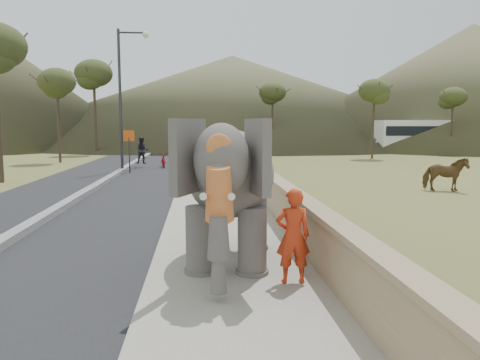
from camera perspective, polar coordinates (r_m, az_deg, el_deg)
name	(u,v)px	position (r m, az deg, el deg)	size (l,w,h in m)	color
ground	(229,261)	(9.66, -1.41, -9.79)	(160.00, 160.00, 0.00)	olive
road	(91,192)	(19.93, -17.75, -1.39)	(7.00, 120.00, 0.03)	black
median	(90,190)	(19.92, -17.76, -1.12)	(0.35, 120.00, 0.22)	black
walkway	(214,189)	(19.43, -3.23, -1.10)	(3.00, 120.00, 0.15)	#9E9687
parapet	(253,177)	(19.49, 1.62, 0.34)	(0.30, 120.00, 1.10)	tan
lamppost	(125,86)	(27.57, -13.79, 11.06)	(1.76, 0.36, 8.00)	#29292D
signboard	(129,144)	(26.96, -13.37, 4.30)	(0.60, 0.08, 2.40)	#2D2D33
cow	(445,174)	(20.91, 23.73, 0.65)	(0.77, 1.68, 1.42)	brown
distant_car	(389,145)	(48.00, 17.69, 4.11)	(1.70, 4.23, 1.44)	silver
bus_white	(433,136)	(49.29, 22.51, 4.94)	(2.50, 11.00, 3.10)	white
hill_right	(471,85)	(71.51, 26.29, 10.38)	(56.00, 56.00, 16.00)	brown
hill_far	(232,98)	(79.54, -0.93, 9.93)	(80.00, 80.00, 14.00)	brown
elephant_and_man	(231,193)	(8.89, -1.14, -1.55)	(2.40, 3.88, 2.65)	#66605D
motorcyclist	(154,156)	(29.98, -10.40, 2.90)	(2.19, 1.90, 1.93)	maroon
trees	(238,113)	(35.52, -0.25, 8.22)	(47.60, 37.81, 8.65)	#473828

